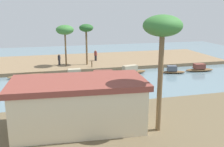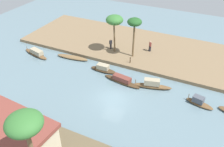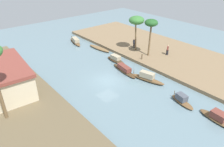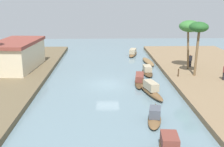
{
  "view_description": "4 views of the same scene",
  "coord_description": "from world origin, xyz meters",
  "px_view_note": "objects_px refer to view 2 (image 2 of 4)",
  "views": [
    {
      "loc": [
        7.5,
        28.42,
        8.76
      ],
      "look_at": [
        -0.79,
        -3.56,
        0.49
      ],
      "focal_mm": 41.62,
      "sensor_mm": 36.0,
      "label": 1
    },
    {
      "loc": [
        -9.77,
        20.7,
        19.12
      ],
      "look_at": [
        2.11,
        -4.0,
        0.68
      ],
      "focal_mm": 39.03,
      "sensor_mm": 36.0,
      "label": 2
    },
    {
      "loc": [
        -19.6,
        15.58,
        14.77
      ],
      "look_at": [
        -0.25,
        -0.61,
        1.01
      ],
      "focal_mm": 33.85,
      "sensor_mm": 36.0,
      "label": 3
    },
    {
      "loc": [
        -28.57,
        0.39,
        9.07
      ],
      "look_at": [
        0.69,
        -0.49,
        1.02
      ],
      "focal_mm": 44.16,
      "sensor_mm": 36.0,
      "label": 4
    }
  ],
  "objects_px": {
    "sampan_with_tall_canopy": "(199,102)",
    "person_by_mooring": "(111,44)",
    "palm_tree_left_near": "(135,23)",
    "palm_tree_left_far": "(114,20)",
    "sampan_downstream_large": "(152,85)",
    "riverside_building": "(6,134)",
    "sampan_open_hull": "(36,53)",
    "mooring_post": "(130,60)",
    "sampan_near_left_bank": "(122,80)",
    "person_on_near_bank": "(150,47)",
    "sampan_with_red_awning": "(72,57)",
    "palm_tree_right_tall": "(25,127)",
    "sampan_foreground": "(103,69)"
  },
  "relations": [
    {
      "from": "sampan_with_tall_canopy",
      "to": "person_by_mooring",
      "type": "height_order",
      "value": "person_by_mooring"
    },
    {
      "from": "palm_tree_left_near",
      "to": "palm_tree_left_far",
      "type": "xyz_separation_m",
      "value": [
        3.13,
        0.03,
        -0.09
      ]
    },
    {
      "from": "sampan_downstream_large",
      "to": "riverside_building",
      "type": "bearing_deg",
      "value": 45.34
    },
    {
      "from": "sampan_open_hull",
      "to": "mooring_post",
      "type": "height_order",
      "value": "mooring_post"
    },
    {
      "from": "sampan_near_left_bank",
      "to": "person_on_near_bank",
      "type": "height_order",
      "value": "person_on_near_bank"
    },
    {
      "from": "mooring_post",
      "to": "riverside_building",
      "type": "distance_m",
      "value": 19.71
    },
    {
      "from": "sampan_downstream_large",
      "to": "mooring_post",
      "type": "distance_m",
      "value": 6.04
    },
    {
      "from": "person_on_near_bank",
      "to": "mooring_post",
      "type": "distance_m",
      "value": 4.85
    },
    {
      "from": "sampan_open_hull",
      "to": "palm_tree_left_near",
      "type": "bearing_deg",
      "value": -144.61
    },
    {
      "from": "sampan_near_left_bank",
      "to": "sampan_with_red_awning",
      "type": "bearing_deg",
      "value": -6.4
    },
    {
      "from": "sampan_with_red_awning",
      "to": "riverside_building",
      "type": "bearing_deg",
      "value": 98.4
    },
    {
      "from": "sampan_near_left_bank",
      "to": "mooring_post",
      "type": "xyz_separation_m",
      "value": [
        0.65,
        -4.47,
        0.57
      ]
    },
    {
      "from": "mooring_post",
      "to": "riverside_building",
      "type": "height_order",
      "value": "riverside_building"
    },
    {
      "from": "person_by_mooring",
      "to": "palm_tree_right_tall",
      "type": "relative_size",
      "value": 0.21
    },
    {
      "from": "sampan_with_tall_canopy",
      "to": "palm_tree_right_tall",
      "type": "distance_m",
      "value": 20.37
    },
    {
      "from": "riverside_building",
      "to": "sampan_foreground",
      "type": "bearing_deg",
      "value": -91.14
    },
    {
      "from": "sampan_foreground",
      "to": "mooring_post",
      "type": "xyz_separation_m",
      "value": [
        -2.86,
        -3.07,
        0.56
      ]
    },
    {
      "from": "sampan_foreground",
      "to": "sampan_with_red_awning",
      "type": "bearing_deg",
      "value": -10.61
    },
    {
      "from": "sampan_with_red_awning",
      "to": "mooring_post",
      "type": "xyz_separation_m",
      "value": [
        -8.76,
        -2.03,
        0.71
      ]
    },
    {
      "from": "person_by_mooring",
      "to": "riverside_building",
      "type": "height_order",
      "value": "riverside_building"
    },
    {
      "from": "mooring_post",
      "to": "sampan_with_red_awning",
      "type": "bearing_deg",
      "value": 13.03
    },
    {
      "from": "sampan_downstream_large",
      "to": "riverside_building",
      "type": "xyz_separation_m",
      "value": [
        8.98,
        15.32,
        1.77
      ]
    },
    {
      "from": "sampan_with_red_awning",
      "to": "palm_tree_right_tall",
      "type": "xyz_separation_m",
      "value": [
        -9.65,
        19.03,
        7.17
      ]
    },
    {
      "from": "sampan_downstream_large",
      "to": "sampan_with_tall_canopy",
      "type": "height_order",
      "value": "sampan_downstream_large"
    },
    {
      "from": "sampan_with_red_awning",
      "to": "sampan_open_hull",
      "type": "bearing_deg",
      "value": 9.63
    },
    {
      "from": "person_by_mooring",
      "to": "riverside_building",
      "type": "xyz_separation_m",
      "value": [
        -0.12,
        21.88,
        0.98
      ]
    },
    {
      "from": "sampan_open_hull",
      "to": "person_by_mooring",
      "type": "bearing_deg",
      "value": -134.17
    },
    {
      "from": "sampan_with_red_awning",
      "to": "palm_tree_left_near",
      "type": "relative_size",
      "value": 0.87
    },
    {
      "from": "sampan_with_red_awning",
      "to": "sampan_near_left_bank",
      "type": "height_order",
      "value": "sampan_near_left_bank"
    },
    {
      "from": "mooring_post",
      "to": "palm_tree_left_far",
      "type": "bearing_deg",
      "value": -29.68
    },
    {
      "from": "sampan_near_left_bank",
      "to": "palm_tree_left_far",
      "type": "xyz_separation_m",
      "value": [
        4.17,
        -6.47,
        5.32
      ]
    },
    {
      "from": "sampan_with_tall_canopy",
      "to": "palm_tree_left_near",
      "type": "relative_size",
      "value": 0.55
    },
    {
      "from": "person_by_mooring",
      "to": "sampan_open_hull",
      "type": "bearing_deg",
      "value": 154.44
    },
    {
      "from": "sampan_foreground",
      "to": "sampan_near_left_bank",
      "type": "height_order",
      "value": "sampan_foreground"
    },
    {
      "from": "person_by_mooring",
      "to": "riverside_building",
      "type": "distance_m",
      "value": 21.9
    },
    {
      "from": "sampan_downstream_large",
      "to": "person_on_near_bank",
      "type": "distance_m",
      "value": 9.07
    },
    {
      "from": "sampan_foreground",
      "to": "palm_tree_right_tall",
      "type": "xyz_separation_m",
      "value": [
        -3.75,
        17.99,
        7.01
      ]
    },
    {
      "from": "sampan_with_tall_canopy",
      "to": "sampan_foreground",
      "type": "bearing_deg",
      "value": 6.25
    },
    {
      "from": "sampan_with_red_awning",
      "to": "palm_tree_left_near",
      "type": "xyz_separation_m",
      "value": [
        -8.37,
        -4.05,
        5.55
      ]
    },
    {
      "from": "palm_tree_left_far",
      "to": "sampan_downstream_large",
      "type": "bearing_deg",
      "value": 144.22
    },
    {
      "from": "palm_tree_right_tall",
      "to": "mooring_post",
      "type": "bearing_deg",
      "value": -87.57
    },
    {
      "from": "person_on_near_bank",
      "to": "palm_tree_left_near",
      "type": "relative_size",
      "value": 0.29
    },
    {
      "from": "sampan_with_tall_canopy",
      "to": "palm_tree_left_far",
      "type": "xyz_separation_m",
      "value": [
        14.12,
        -6.59,
        5.3
      ]
    },
    {
      "from": "sampan_foreground",
      "to": "person_on_near_bank",
      "type": "xyz_separation_m",
      "value": [
        -4.33,
        -7.68,
        0.86
      ]
    },
    {
      "from": "sampan_open_hull",
      "to": "sampan_near_left_bank",
      "type": "bearing_deg",
      "value": -169.64
    },
    {
      "from": "sampan_open_hull",
      "to": "palm_tree_left_far",
      "type": "height_order",
      "value": "palm_tree_left_far"
    },
    {
      "from": "sampan_near_left_bank",
      "to": "mooring_post",
      "type": "height_order",
      "value": "mooring_post"
    },
    {
      "from": "riverside_building",
      "to": "sampan_near_left_bank",
      "type": "bearing_deg",
      "value": -104.65
    },
    {
      "from": "sampan_foreground",
      "to": "person_by_mooring",
      "type": "height_order",
      "value": "person_by_mooring"
    },
    {
      "from": "sampan_foreground",
      "to": "palm_tree_right_tall",
      "type": "bearing_deg",
      "value": 101.17
    }
  ]
}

